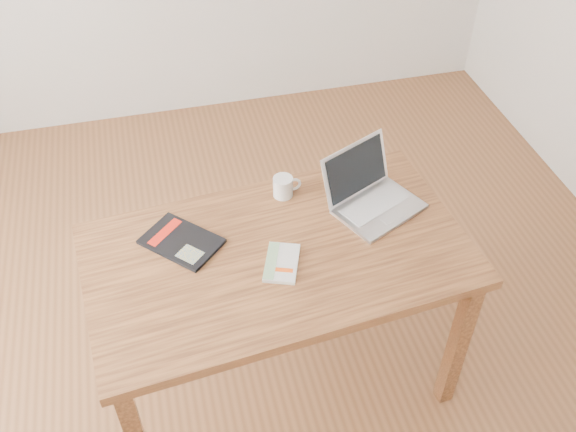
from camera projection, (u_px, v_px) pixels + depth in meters
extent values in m
plane|color=brown|center=(239.00, 362.00, 2.74)|extent=(4.00, 4.00, 0.00)
cube|color=brown|center=(278.00, 256.00, 2.20)|extent=(1.37, 0.87, 0.04)
cube|color=brown|center=(458.00, 344.00, 2.38)|extent=(0.06, 0.06, 0.71)
cube|color=brown|center=(111.00, 303.00, 2.52)|extent=(0.06, 0.06, 0.71)
cube|color=brown|center=(383.00, 232.00, 2.82)|extent=(0.06, 0.06, 0.71)
cube|color=beige|center=(282.00, 263.00, 2.14)|extent=(0.16, 0.20, 0.01)
cube|color=white|center=(282.00, 263.00, 2.14)|extent=(0.16, 0.20, 0.01)
cube|color=#7BA374|center=(271.00, 260.00, 2.13)|extent=(0.09, 0.17, 0.00)
cube|color=#DB490F|center=(284.00, 270.00, 2.10)|extent=(0.06, 0.04, 0.00)
cube|color=black|center=(181.00, 241.00, 2.21)|extent=(0.31, 0.31, 0.01)
cube|color=#AC170C|center=(165.00, 232.00, 2.23)|extent=(0.13, 0.13, 0.00)
cube|color=gray|center=(190.00, 254.00, 2.16)|extent=(0.10, 0.10, 0.00)
cube|color=silver|center=(379.00, 209.00, 2.33)|extent=(0.36, 0.32, 0.01)
cube|color=silver|center=(375.00, 204.00, 2.34)|extent=(0.28, 0.21, 0.00)
cube|color=#BCBCC1|center=(392.00, 216.00, 2.29)|extent=(0.10, 0.08, 0.00)
cube|color=silver|center=(356.00, 169.00, 2.34)|extent=(0.30, 0.19, 0.19)
cube|color=black|center=(357.00, 169.00, 2.33)|extent=(0.27, 0.17, 0.17)
cylinder|color=white|center=(283.00, 187.00, 2.37)|extent=(0.07, 0.07, 0.08)
cylinder|color=black|center=(283.00, 179.00, 2.35)|extent=(0.06, 0.06, 0.01)
torus|color=white|center=(294.00, 184.00, 2.38)|extent=(0.06, 0.01, 0.05)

